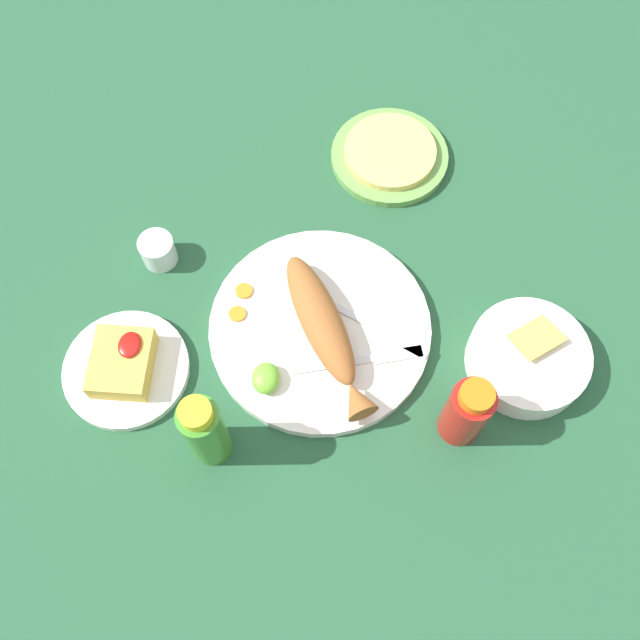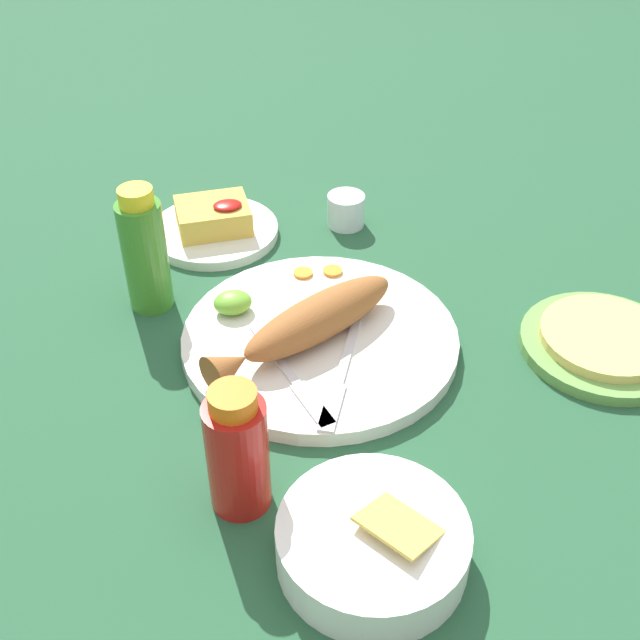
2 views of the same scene
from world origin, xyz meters
TOP-DOWN VIEW (x-y plane):
  - ground_plane at (0.00, 0.00)m, footprint 4.00×4.00m
  - main_plate at (0.00, 0.00)m, footprint 0.32×0.32m
  - fried_fish at (-0.02, -0.01)m, footprint 0.25×0.16m
  - fork_near at (0.00, -0.08)m, footprint 0.10×0.17m
  - fork_far at (-0.05, -0.07)m, footprint 0.06×0.18m
  - carrot_slice_near at (0.05, 0.12)m, footprint 0.02×0.02m
  - carrot_slice_mid at (0.01, 0.12)m, footprint 0.02×0.02m
  - lime_wedge_main at (-0.09, 0.07)m, footprint 0.05×0.04m
  - hot_sauce_bottle_red at (-0.13, -0.20)m, footprint 0.06×0.06m
  - hot_sauce_bottle_green at (-0.18, 0.13)m, footprint 0.05×0.05m
  - salt_cup at (0.10, 0.25)m, footprint 0.05×0.05m
  - side_plate_fries at (-0.08, 0.27)m, footprint 0.18×0.18m
  - fries_pile at (-0.08, 0.27)m, footprint 0.10×0.08m
  - guacamole_bowl at (-0.03, -0.29)m, footprint 0.17×0.17m
  - tortilla_plate at (0.31, -0.09)m, footprint 0.19×0.19m
  - tortilla_stack at (0.31, -0.09)m, footprint 0.15×0.15m

SIDE VIEW (x-z plane):
  - ground_plane at x=0.00m, z-range 0.00..0.00m
  - side_plate_fries at x=-0.08m, z-range 0.00..0.01m
  - tortilla_plate at x=0.31m, z-range 0.00..0.01m
  - main_plate at x=0.00m, z-range 0.00..0.02m
  - fork_near at x=0.00m, z-range 0.02..0.02m
  - fork_far at x=-0.05m, z-range 0.02..0.02m
  - carrot_slice_near at x=0.05m, z-range 0.02..0.02m
  - carrot_slice_mid at x=0.01m, z-range 0.02..0.02m
  - tortilla_stack at x=0.31m, z-range 0.01..0.03m
  - salt_cup at x=0.10m, z-range 0.00..0.04m
  - guacamole_bowl at x=-0.03m, z-range 0.00..0.05m
  - lime_wedge_main at x=-0.09m, z-range 0.02..0.04m
  - fries_pile at x=-0.08m, z-range 0.01..0.05m
  - fried_fish at x=-0.02m, z-range 0.02..0.07m
  - hot_sauce_bottle_red at x=-0.13m, z-range 0.00..0.13m
  - hot_sauce_bottle_green at x=-0.18m, z-range 0.00..0.16m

